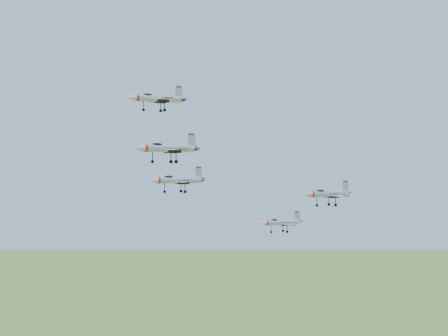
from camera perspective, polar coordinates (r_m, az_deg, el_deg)
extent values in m
cylinder|color=#A4A9B1|center=(129.24, -6.00, 6.33)|extent=(9.73, 3.54, 1.40)
cone|color=#A4A9B1|center=(127.49, -8.48, 6.41)|extent=(2.20, 1.80, 1.40)
cone|color=black|center=(131.15, -3.68, 6.25)|extent=(1.73, 1.49, 1.19)
ellipsoid|color=black|center=(128.55, -7.00, 6.60)|extent=(2.53, 1.51, 0.89)
cube|color=#A4A9B1|center=(126.46, -5.46, 6.34)|extent=(3.47, 5.16, 0.15)
cube|color=#A4A9B1|center=(132.12, -6.33, 6.09)|extent=(3.47, 5.16, 0.15)
cube|color=#A4A9B1|center=(130.88, -4.16, 6.90)|extent=(1.60, 0.49, 2.25)
cube|color=red|center=(131.01, -4.16, 7.41)|extent=(1.18, 0.41, 0.38)
cylinder|color=#A4A9B1|center=(115.96, -5.04, 1.81)|extent=(9.91, 4.09, 1.43)
cone|color=#A4A9B1|center=(113.80, -7.80, 1.82)|extent=(2.30, 1.92, 1.43)
cone|color=black|center=(118.28, -2.48, 1.79)|extent=(1.81, 1.59, 1.22)
ellipsoid|color=black|center=(115.06, -6.15, 2.08)|extent=(2.61, 1.65, 0.91)
cube|color=#A4A9B1|center=(113.21, -4.33, 1.69)|extent=(3.76, 5.35, 0.15)
cube|color=#A4A9B1|center=(118.88, -5.51, 1.65)|extent=(3.76, 5.35, 0.15)
cube|color=#A4A9B1|center=(117.81, -3.01, 2.51)|extent=(1.62, 0.58, 2.31)
cube|color=red|center=(117.86, -3.01, 3.10)|extent=(1.21, 0.48, 0.39)
cylinder|color=#A4A9B1|center=(104.00, -4.12, -1.10)|extent=(7.73, 2.78, 1.11)
cone|color=#A4A9B1|center=(102.48, -6.54, -1.13)|extent=(1.74, 1.42, 1.11)
cone|color=black|center=(105.64, -1.87, -1.07)|extent=(1.37, 1.18, 0.94)
ellipsoid|color=black|center=(103.35, -5.10, -0.88)|extent=(2.01, 1.19, 0.70)
cube|color=#A4A9B1|center=(101.84, -3.56, -1.26)|extent=(2.74, 4.09, 0.12)
cube|color=#A4A9B1|center=(106.31, -4.49, -1.18)|extent=(2.74, 4.09, 0.12)
cube|color=#A4A9B1|center=(105.25, -2.34, -0.45)|extent=(1.27, 0.38, 1.79)
cube|color=red|center=(105.23, -2.34, 0.06)|extent=(0.94, 0.32, 0.30)
cylinder|color=#A4A9B1|center=(130.27, 5.34, -4.96)|extent=(7.73, 2.57, 1.11)
cone|color=#A4A9B1|center=(128.16, 3.52, -5.05)|extent=(1.72, 1.38, 1.11)
cone|color=black|center=(132.42, 7.03, -4.87)|extent=(1.35, 1.15, 0.94)
ellipsoid|color=black|center=(129.35, 4.60, -4.81)|extent=(1.99, 1.14, 0.70)
cube|color=#A4A9B1|center=(128.29, 5.91, -5.14)|extent=(2.65, 4.05, 0.12)
cube|color=#A4A9B1|center=(132.46, 4.91, -4.96)|extent=(2.65, 4.05, 0.12)
cube|color=#A4A9B1|center=(131.85, 6.67, -4.39)|extent=(1.27, 0.35, 1.79)
cube|color=red|center=(131.77, 6.68, -3.98)|extent=(0.94, 0.30, 0.30)
cylinder|color=#A4A9B1|center=(114.33, 9.58, -2.33)|extent=(8.09, 3.31, 1.17)
cone|color=#A4A9B1|center=(111.48, 7.59, -2.41)|extent=(1.87, 1.56, 1.17)
cone|color=black|center=(117.21, 11.40, -2.26)|extent=(1.48, 1.29, 0.99)
ellipsoid|color=black|center=(113.13, 8.78, -2.14)|extent=(2.13, 1.34, 0.74)
cube|color=#A4A9B1|center=(112.47, 10.43, -2.50)|extent=(3.05, 4.36, 0.13)
cube|color=#A4A9B1|center=(116.46, 8.90, -2.39)|extent=(3.05, 4.36, 0.13)
cube|color=#A4A9B1|center=(116.53, 11.02, -1.68)|extent=(1.32, 0.47, 1.88)
cube|color=red|center=(116.50, 11.02, -1.20)|extent=(0.98, 0.39, 0.31)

